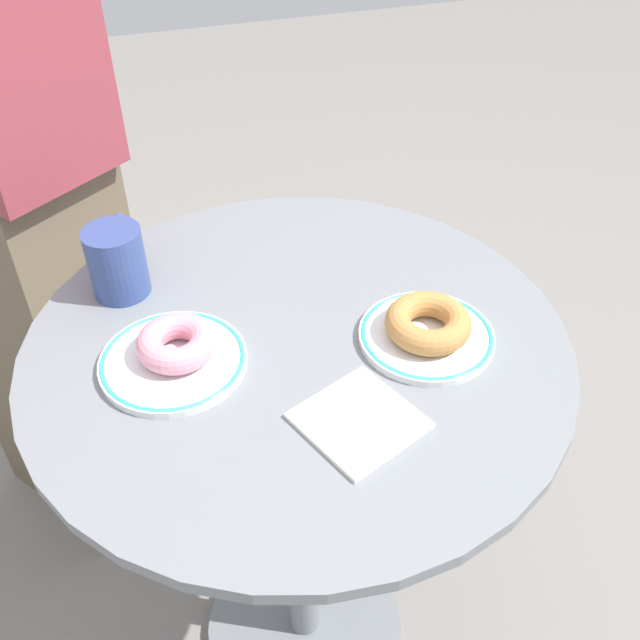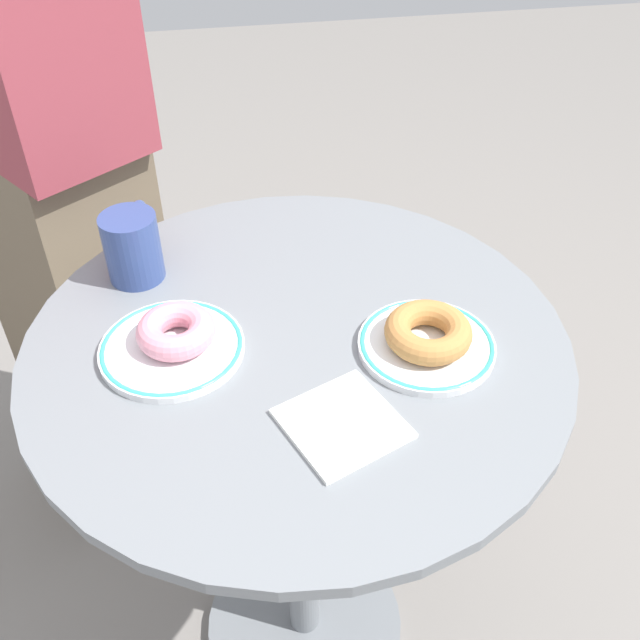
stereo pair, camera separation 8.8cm
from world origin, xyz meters
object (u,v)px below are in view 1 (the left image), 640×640
at_px(paper_napkin, 359,421).
at_px(donut_old_fashioned, 428,323).
at_px(coffee_mug, 117,260).
at_px(cafe_table, 300,460).
at_px(person_figure, 0,173).
at_px(donut_pink_frosted, 177,343).
at_px(plate_left, 173,359).
at_px(plate_right, 426,336).

bearing_deg(paper_napkin, donut_old_fashioned, 39.57).
bearing_deg(coffee_mug, cafe_table, -40.47).
bearing_deg(person_figure, donut_pink_frosted, -66.20).
xyz_separation_m(donut_old_fashioned, person_figure, (-0.52, 0.54, 0.01)).
xyz_separation_m(plate_left, coffee_mug, (-0.04, 0.17, 0.04)).
relative_size(plate_left, paper_napkin, 1.50).
height_order(plate_left, donut_pink_frosted, donut_pink_frosted).
relative_size(plate_right, coffee_mug, 1.44).
bearing_deg(plate_right, paper_napkin, -140.43).
relative_size(paper_napkin, person_figure, 0.07).
bearing_deg(person_figure, donut_old_fashioned, -45.96).
height_order(donut_old_fashioned, paper_napkin, donut_old_fashioned).
relative_size(plate_right, donut_pink_frosted, 1.76).
height_order(donut_old_fashioned, person_figure, person_figure).
bearing_deg(donut_old_fashioned, coffee_mug, 148.31).
bearing_deg(plate_right, plate_left, 170.45).
relative_size(cafe_table, coffee_mug, 6.36).
distance_m(coffee_mug, person_figure, 0.36).
bearing_deg(paper_napkin, donut_pink_frosted, 137.77).
xyz_separation_m(cafe_table, donut_pink_frosted, (-0.15, 0.01, 0.27)).
height_order(plate_left, coffee_mug, coffee_mug).
distance_m(plate_right, donut_pink_frosted, 0.31).
bearing_deg(cafe_table, plate_left, 178.80).
xyz_separation_m(paper_napkin, person_figure, (-0.39, 0.65, 0.04)).
distance_m(donut_pink_frosted, coffee_mug, 0.18).
height_order(donut_pink_frosted, paper_napkin, donut_pink_frosted).
bearing_deg(coffee_mug, donut_pink_frosted, -72.64).
xyz_separation_m(plate_left, plate_right, (0.32, -0.05, -0.00)).
bearing_deg(plate_left, cafe_table, -1.20).
xyz_separation_m(donut_old_fashioned, paper_napkin, (-0.13, -0.11, -0.03)).
bearing_deg(paper_napkin, plate_right, 39.57).
height_order(paper_napkin, coffee_mug, coffee_mug).
distance_m(cafe_table, plate_right, 0.30).
distance_m(plate_right, coffee_mug, 0.43).
distance_m(plate_right, paper_napkin, 0.17).
height_order(plate_left, paper_napkin, plate_left).
bearing_deg(cafe_table, plate_right, -17.50).
relative_size(plate_left, donut_pink_frosted, 1.84).
relative_size(cafe_table, donut_pink_frosted, 7.78).
distance_m(donut_pink_frosted, paper_napkin, 0.24).
bearing_deg(coffee_mug, person_figure, 116.97).
relative_size(cafe_table, person_figure, 0.47).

